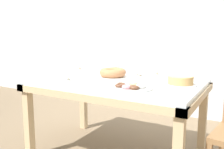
% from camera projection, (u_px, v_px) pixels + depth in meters
% --- Properties ---
extents(wall_back, '(8.00, 0.10, 2.60)m').
position_uv_depth(wall_back, '(170.00, 26.00, 3.63)').
color(wall_back, silver).
rests_on(wall_back, ground).
extents(dining_table, '(1.56, 1.00, 0.77)m').
position_uv_depth(dining_table, '(117.00, 89.00, 2.36)').
color(dining_table, silver).
rests_on(dining_table, ground).
extents(cake_chocolate_round, '(0.27, 0.27, 0.08)m').
position_uv_depth(cake_chocolate_round, '(181.00, 81.00, 2.09)').
color(cake_chocolate_round, white).
rests_on(cake_chocolate_round, dining_table).
extents(cake_golden_bundt, '(0.30, 0.30, 0.09)m').
position_uv_depth(cake_golden_bundt, '(113.00, 73.00, 2.46)').
color(cake_golden_bundt, white).
rests_on(cake_golden_bundt, dining_table).
extents(pastry_platter, '(0.38, 0.38, 0.04)m').
position_uv_depth(pastry_platter, '(130.00, 87.00, 1.98)').
color(pastry_platter, white).
rests_on(pastry_platter, dining_table).
extents(plate_stack, '(0.21, 0.21, 0.09)m').
position_uv_depth(plate_stack, '(112.00, 69.00, 2.75)').
color(plate_stack, white).
rests_on(plate_stack, dining_table).
extents(tealight_near_cakes, '(0.04, 0.04, 0.04)m').
position_uv_depth(tealight_near_cakes, '(137.00, 75.00, 2.58)').
color(tealight_near_cakes, silver).
rests_on(tealight_near_cakes, dining_table).
extents(tealight_near_front, '(0.04, 0.04, 0.04)m').
position_uv_depth(tealight_near_front, '(80.00, 69.00, 2.97)').
color(tealight_near_front, silver).
rests_on(tealight_near_front, dining_table).
extents(tealight_left_edge, '(0.04, 0.04, 0.04)m').
position_uv_depth(tealight_left_edge, '(140.00, 76.00, 2.50)').
color(tealight_left_edge, silver).
rests_on(tealight_left_edge, dining_table).
extents(tealight_centre, '(0.04, 0.04, 0.04)m').
position_uv_depth(tealight_centre, '(69.00, 80.00, 2.30)').
color(tealight_centre, silver).
rests_on(tealight_centre, dining_table).
extents(tealight_right_edge, '(0.04, 0.04, 0.04)m').
position_uv_depth(tealight_right_edge, '(157.00, 75.00, 2.58)').
color(tealight_right_edge, silver).
rests_on(tealight_right_edge, dining_table).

